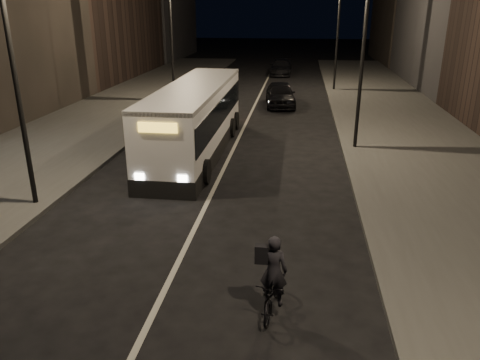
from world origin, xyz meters
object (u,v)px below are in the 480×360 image
(streetlight_left_near, at_px, (17,39))
(streetlight_right_far, at_px, (335,19))
(car_near, at_px, (280,94))
(car_mid, at_px, (219,87))
(streetlight_left_far, at_px, (175,21))
(cyclist_on_bicycle, at_px, (273,287))
(city_bus, at_px, (196,116))
(car_far, at_px, (281,67))
(streetlight_right_mid, at_px, (359,29))

(streetlight_left_near, bearing_deg, streetlight_right_far, 66.04)
(car_near, height_order, car_mid, car_near)
(streetlight_left_far, height_order, cyclist_on_bicycle, streetlight_left_far)
(car_near, bearing_deg, streetlight_left_near, -117.36)
(car_near, bearing_deg, city_bus, -112.49)
(cyclist_on_bicycle, bearing_deg, car_far, 99.73)
(streetlight_left_far, xyz_separation_m, car_far, (6.40, 14.74, -4.65))
(streetlight_right_mid, bearing_deg, car_near, 110.56)
(car_far, bearing_deg, car_mid, -107.55)
(streetlight_right_far, height_order, streetlight_left_near, same)
(streetlight_right_far, xyz_separation_m, streetlight_left_far, (-10.66, -6.00, 0.00))
(city_bus, relative_size, car_mid, 2.54)
(streetlight_right_mid, distance_m, city_bus, 7.95)
(city_bus, distance_m, car_far, 26.12)
(streetlight_left_far, xyz_separation_m, car_near, (7.03, -0.30, -4.57))
(streetlight_left_near, height_order, car_mid, streetlight_left_near)
(city_bus, height_order, car_mid, city_bus)
(streetlight_right_far, relative_size, car_near, 1.76)
(streetlight_right_mid, xyz_separation_m, car_far, (-4.26, 24.74, -4.65))
(streetlight_right_far, height_order, car_near, streetlight_right_far)
(cyclist_on_bicycle, height_order, car_far, cyclist_on_bicycle)
(streetlight_left_near, bearing_deg, cyclist_on_bicycle, -30.99)
(streetlight_left_near, distance_m, car_near, 19.59)
(streetlight_left_far, distance_m, car_mid, 5.80)
(city_bus, bearing_deg, car_near, 73.30)
(streetlight_left_near, height_order, streetlight_left_far, same)
(streetlight_right_mid, relative_size, streetlight_left_far, 1.00)
(streetlight_right_far, bearing_deg, car_mid, -156.92)
(car_near, relative_size, car_far, 0.94)
(city_bus, relative_size, cyclist_on_bicycle, 5.88)
(streetlight_left_far, bearing_deg, streetlight_right_far, 29.36)
(city_bus, xyz_separation_m, car_far, (2.67, 25.96, -0.94))
(cyclist_on_bicycle, height_order, car_near, cyclist_on_bicycle)
(cyclist_on_bicycle, bearing_deg, streetlight_right_far, 91.95)
(streetlight_right_far, distance_m, car_near, 8.59)
(streetlight_right_mid, xyz_separation_m, streetlight_right_far, (0.00, 16.00, 0.00))
(streetlight_right_mid, distance_m, car_near, 11.33)
(streetlight_left_far, xyz_separation_m, city_bus, (3.73, -11.22, -3.70))
(city_bus, xyz_separation_m, cyclist_on_bicycle, (4.17, -11.52, -1.02))
(streetlight_left_near, distance_m, car_mid, 21.16)
(city_bus, height_order, cyclist_on_bicycle, city_bus)
(streetlight_right_mid, relative_size, car_far, 1.65)
(cyclist_on_bicycle, relative_size, car_far, 0.39)
(car_far, bearing_deg, car_near, -87.28)
(streetlight_right_far, relative_size, cyclist_on_bicycle, 4.21)
(city_bus, distance_m, car_mid, 13.82)
(car_far, bearing_deg, streetlight_left_near, -100.72)
(streetlight_right_mid, xyz_separation_m, city_bus, (-6.93, -1.22, -3.70))
(streetlight_right_far, xyz_separation_m, car_mid, (-8.21, -3.50, -4.62))
(streetlight_right_mid, distance_m, streetlight_right_far, 16.00)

